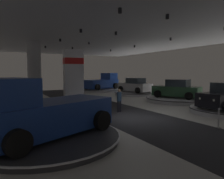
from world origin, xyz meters
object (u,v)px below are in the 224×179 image
object	(u,v)px
display_platform_deep_left	(13,95)
pickup_truck_near_left	(42,113)
display_platform_far_right	(135,93)
display_car_deep_left	(13,87)
display_platform_mid_right	(176,99)
brand_sign_pylon	(74,83)
display_platform_deep_right	(101,90)
column_left	(34,72)
display_car_mid_right	(177,89)
pickup_truck_deep_right	(103,82)
display_platform_near_left	(49,137)
display_car_far_right	(135,86)
visitor_walking_near	(119,99)

from	to	relation	value
display_platform_deep_left	pickup_truck_near_left	xyz separation A→B (m)	(-0.18, -18.14, 1.02)
display_platform_far_right	display_car_deep_left	bearing A→B (deg)	155.69
display_platform_mid_right	display_platform_deep_left	bearing A→B (deg)	136.46
brand_sign_pylon	display_platform_deep_right	bearing A→B (deg)	58.39
column_left	display_platform_deep_left	bearing A→B (deg)	101.38
display_platform_mid_right	pickup_truck_near_left	xyz separation A→B (m)	(-13.23, -5.73, 0.97)
display_car_mid_right	display_platform_deep_left	xyz separation A→B (m)	(-13.07, 12.43, -0.97)
display_platform_deep_right	column_left	bearing A→B (deg)	-144.38
display_platform_far_right	display_car_deep_left	size ratio (longest dim) A/B	1.13
pickup_truck_deep_right	display_platform_deep_right	bearing A→B (deg)	-161.48
display_platform_mid_right	display_platform_near_left	xyz separation A→B (m)	(-12.93, -5.61, -0.06)
column_left	display_car_deep_left	bearing A→B (deg)	101.63
display_car_deep_left	display_platform_deep_right	world-z (taller)	display_car_deep_left
display_car_mid_right	display_platform_deep_left	size ratio (longest dim) A/B	0.96
display_platform_mid_right	display_platform_deep_right	bearing A→B (deg)	96.30
display_platform_near_left	display_platform_deep_right	distance (m)	21.87
display_platform_near_left	pickup_truck_near_left	world-z (taller)	pickup_truck_near_left
display_platform_deep_left	pickup_truck_deep_right	bearing A→B (deg)	3.30
display_platform_deep_left	display_car_deep_left	size ratio (longest dim) A/B	1.09
display_platform_deep_left	display_car_deep_left	world-z (taller)	display_car_deep_left
column_left	pickup_truck_deep_right	xyz separation A→B (m)	(10.56, 7.45, -1.51)
display_platform_far_right	display_car_deep_left	xyz separation A→B (m)	(-12.98, 5.86, 0.84)
display_platform_mid_right	display_car_mid_right	bearing A→B (deg)	-65.37
display_platform_deep_right	display_car_deep_left	bearing A→B (deg)	-177.11
display_car_deep_left	display_platform_deep_left	bearing A→B (deg)	4.42
display_platform_far_right	display_car_mid_right	bearing A→B (deg)	-89.01
display_platform_far_right	pickup_truck_near_left	xyz separation A→B (m)	(-13.13, -12.27, 0.98)
display_car_far_right	visitor_walking_near	size ratio (longest dim) A/B	2.80
visitor_walking_near	display_platform_mid_right	bearing A→B (deg)	14.34
brand_sign_pylon	display_platform_mid_right	size ratio (longest dim) A/B	0.72
display_platform_far_right	display_car_mid_right	world-z (taller)	display_car_mid_right
display_platform_far_right	display_platform_near_left	bearing A→B (deg)	-136.57
display_car_far_right	display_platform_near_left	world-z (taller)	display_car_far_right
column_left	visitor_walking_near	world-z (taller)	column_left
display_car_deep_left	display_platform_near_left	size ratio (longest dim) A/B	0.77
visitor_walking_near	pickup_truck_near_left	bearing A→B (deg)	-146.60
visitor_walking_near	display_platform_near_left	bearing A→B (deg)	-146.04
column_left	display_platform_deep_right	xyz separation A→B (m)	(10.26, 7.35, -2.58)
display_car_mid_right	visitor_walking_near	world-z (taller)	display_car_mid_right
column_left	display_car_far_right	xyz separation A→B (m)	(11.60, 0.87, -1.65)
display_car_deep_left	display_platform_deep_right	distance (m)	11.70
display_platform_deep_right	display_car_far_right	bearing A→B (deg)	-78.33
display_platform_deep_left	pickup_truck_deep_right	world-z (taller)	pickup_truck_deep_right
display_car_deep_left	display_platform_near_left	distance (m)	18.04
display_platform_deep_left	visitor_walking_near	distance (m)	15.39
brand_sign_pylon	pickup_truck_deep_right	bearing A→B (deg)	57.73
brand_sign_pylon	display_platform_deep_right	size ratio (longest dim) A/B	0.71
column_left	display_car_mid_right	distance (m)	13.11
column_left	display_car_mid_right	bearing A→B (deg)	-25.84
display_platform_mid_right	pickup_truck_deep_right	size ratio (longest dim) A/B	0.98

